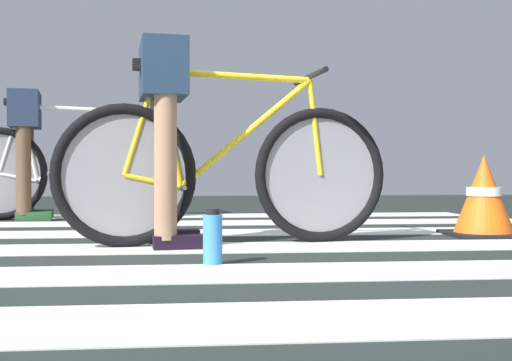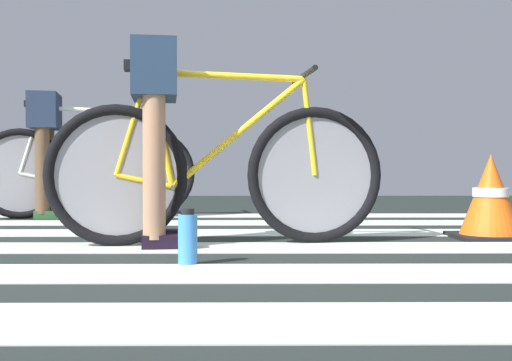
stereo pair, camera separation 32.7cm
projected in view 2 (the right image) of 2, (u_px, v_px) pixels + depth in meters
The scene contains 8 objects.
ground at pixel (120, 264), 2.69m from camera, with size 18.00×14.00×0.02m.
crosswalk_markings at pixel (115, 259), 2.76m from camera, with size 5.44×5.75×0.00m.
bicycle_1_of_2 at pixel (217, 170), 3.29m from camera, with size 1.73×0.52×0.93m.
cyclist_1_of_2 at pixel (156, 115), 3.24m from camera, with size 0.36×0.44×1.02m.
bicycle_2_of_2 at pixel (86, 170), 5.15m from camera, with size 1.72×0.54×0.93m.
cyclist_2_of_2 at pixel (45, 138), 5.09m from camera, with size 0.37×0.44×0.99m.
water_bottle at pixel (188, 238), 2.61m from camera, with size 0.08×0.08×0.23m.
traffic_cone at pixel (491, 199), 3.61m from camera, with size 0.41×0.41×0.47m.
Camera 2 is at (0.55, -2.69, 0.40)m, focal length 45.13 mm.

